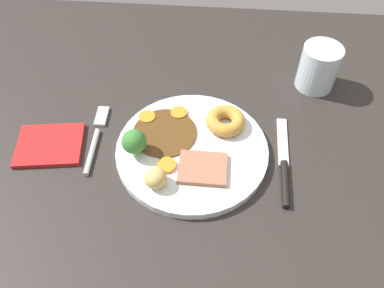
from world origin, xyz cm
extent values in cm
cube|color=#2B2623|center=(0.00, 0.00, 1.80)|extent=(120.00, 84.00, 3.60)
cylinder|color=white|center=(-1.01, -2.83, 4.30)|extent=(25.41, 25.41, 1.40)
cylinder|color=#563819|center=(-5.94, -0.26, 5.15)|extent=(10.94, 10.94, 0.30)
cube|color=#9E664C|center=(1.06, -7.13, 5.40)|extent=(7.74, 6.37, 0.80)
torus|color=#C68938|center=(4.33, 2.66, 6.16)|extent=(6.79, 6.79, 2.31)
ellipsoid|color=#D8B260|center=(-5.96, -10.42, 6.58)|extent=(4.83, 4.81, 3.16)
cylinder|color=orange|center=(-9.49, 3.32, 5.24)|extent=(2.93, 2.93, 0.48)
cylinder|color=orange|center=(-4.74, -6.95, 5.27)|extent=(3.05, 3.05, 0.54)
cylinder|color=orange|center=(-4.02, 4.78, 5.26)|extent=(2.92, 2.92, 0.52)
cylinder|color=#8CB766|center=(-10.15, -4.53, 5.67)|extent=(1.48, 1.48, 1.34)
sphere|color=#387A33|center=(-10.15, -4.53, 7.75)|extent=(4.03, 4.03, 4.03)
cylinder|color=silver|center=(-17.80, -4.22, 4.05)|extent=(1.18, 9.52, 0.90)
cube|color=silver|center=(-18.04, 4.02, 3.90)|extent=(2.13, 4.56, 0.60)
cylinder|color=black|center=(14.16, -8.20, 4.20)|extent=(1.40, 8.53, 1.20)
cube|color=silver|center=(14.37, 0.79, 3.80)|extent=(1.95, 10.54, 0.40)
cylinder|color=silver|center=(21.30, 16.17, 7.92)|extent=(7.30, 7.30, 8.63)
cube|color=red|center=(-25.36, -3.42, 4.00)|extent=(12.17, 10.47, 0.80)
camera|label=1|loc=(2.41, -44.14, 56.49)|focal=37.20mm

